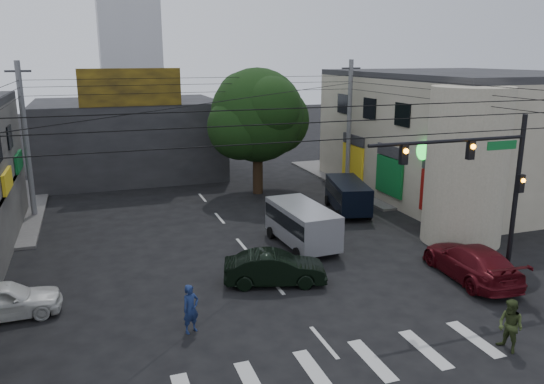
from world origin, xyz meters
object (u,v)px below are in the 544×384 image
navy_van (348,197)px  street_tree (257,116)px  white_compact (3,300)px  utility_pole_far_right (349,126)px  silver_minivan (302,226)px  maroon_sedan (471,262)px  pedestrian_olive (510,326)px  dark_sedan (275,268)px  traffic_gantry (485,175)px  utility_pole_far_left (26,141)px  traffic_officer (191,309)px

navy_van → street_tree: bearing=44.7°
navy_van → white_compact: bearing=127.5°
utility_pole_far_right → navy_van: 6.97m
navy_van → silver_minivan: bearing=146.9°
maroon_sedan → pedestrian_olive: (-2.74, -5.27, 0.13)m
utility_pole_far_right → pedestrian_olive: 22.34m
white_compact → utility_pole_far_right: bearing=-57.9°
dark_sedan → navy_van: 11.65m
maroon_sedan → silver_minivan: silver_minivan is taller
traffic_gantry → dark_sedan: bearing=158.6°
traffic_gantry → utility_pole_far_left: utility_pole_far_left is taller
white_compact → dark_sedan: bearing=-93.1°
traffic_gantry → silver_minivan: 9.35m
dark_sedan → silver_minivan: (2.84, 3.90, 0.35)m
maroon_sedan → silver_minivan: size_ratio=1.09×
maroon_sedan → silver_minivan: (-5.42, 6.14, 0.29)m
traffic_gantry → white_compact: 19.11m
white_compact → pedestrian_olive: bearing=-117.1°
street_tree → dark_sedan: bearing=-105.0°
silver_minivan → navy_van: silver_minivan is taller
utility_pole_far_left → pedestrian_olive: (16.02, -21.46, -3.70)m
utility_pole_far_left → silver_minivan: utility_pole_far_left is taller
utility_pole_far_right → traffic_officer: size_ratio=5.20×
white_compact → navy_van: bearing=-66.6°
dark_sedan → maroon_sedan: 8.56m
dark_sedan → navy_van: size_ratio=0.88×
street_tree → dark_sedan: size_ratio=1.91×
pedestrian_olive → dark_sedan: bearing=-151.8°
maroon_sedan → utility_pole_far_right: bearing=-92.8°
utility_pole_far_left → pedestrian_olive: utility_pole_far_left is taller
silver_minivan → pedestrian_olive: silver_minivan is taller
traffic_gantry → traffic_officer: size_ratio=4.07×
utility_pole_far_right → white_compact: utility_pole_far_right is taller
traffic_officer → navy_van: bearing=18.9°
white_compact → street_tree: bearing=-45.7°
silver_minivan → traffic_officer: bearing=131.2°
maroon_sedan → white_compact: bearing=-3.1°
white_compact → utility_pole_far_left: bearing=-0.7°
street_tree → utility_pole_far_right: utility_pole_far_right is taller
street_tree → pedestrian_olive: (1.52, -22.46, -4.57)m
utility_pole_far_left → dark_sedan: 17.89m
traffic_gantry → traffic_officer: traffic_gantry is taller
street_tree → white_compact: 21.05m
street_tree → dark_sedan: 16.19m
street_tree → pedestrian_olive: bearing=-86.1°
utility_pole_far_left → utility_pole_far_right: size_ratio=1.00×
white_compact → silver_minivan: silver_minivan is taller
utility_pole_far_left → navy_van: (18.33, -5.32, -3.62)m
dark_sedan → maroon_sedan: (8.26, -2.24, 0.06)m
navy_van → pedestrian_olive: (-2.31, -16.14, -0.08)m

